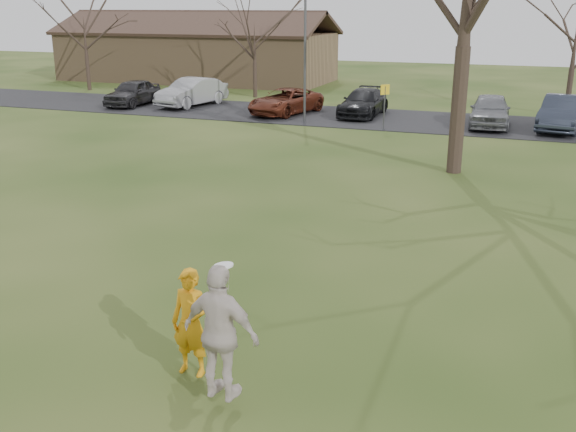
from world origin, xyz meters
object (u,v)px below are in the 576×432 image
(player_defender, at_px, (191,323))
(car_5, at_px, (562,113))
(lamp_post, at_px, (305,39))
(catching_play, at_px, (221,333))
(car_3, at_px, (363,103))
(car_1, at_px, (192,92))
(car_2, at_px, (286,101))
(building, at_px, (197,54))
(car_0, at_px, (133,92))
(car_4, at_px, (490,110))

(player_defender, xyz_separation_m, car_5, (5.86, 24.30, -0.04))
(lamp_post, bearing_deg, catching_play, -73.80)
(car_3, bearing_deg, car_5, -4.59)
(car_3, distance_m, lamp_post, 4.97)
(car_1, bearing_deg, car_2, 4.08)
(player_defender, relative_size, car_1, 0.37)
(car_5, distance_m, lamp_post, 12.24)
(building, bearing_deg, car_0, -77.58)
(car_5, bearing_deg, player_defender, -95.06)
(car_2, distance_m, car_4, 10.29)
(car_0, xyz_separation_m, car_1, (3.28, 0.93, 0.05))
(car_0, distance_m, car_5, 22.68)
(car_2, bearing_deg, car_1, -173.81)
(car_5, distance_m, building, 28.91)
(player_defender, distance_m, building, 42.52)
(car_1, bearing_deg, car_3, 12.14)
(car_1, bearing_deg, player_defender, -49.69)
(car_3, distance_m, building, 20.41)
(car_0, height_order, catching_play, catching_play)
(player_defender, height_order, car_2, player_defender)
(car_3, distance_m, car_4, 6.42)
(player_defender, xyz_separation_m, car_2, (-7.58, 24.36, -0.17))
(car_2, height_order, car_5, car_5)
(player_defender, bearing_deg, lamp_post, 105.36)
(player_defender, bearing_deg, car_1, 119.02)
(building, bearing_deg, car_5, -27.49)
(car_3, height_order, building, building)
(car_4, distance_m, lamp_post, 9.27)
(car_1, xyz_separation_m, car_4, (16.25, -1.05, -0.02))
(car_4, bearing_deg, player_defender, -99.32)
(player_defender, bearing_deg, car_4, 84.37)
(car_2, height_order, building, building)
(car_2, height_order, lamp_post, lamp_post)
(car_0, relative_size, building, 0.21)
(player_defender, relative_size, lamp_post, 0.27)
(car_5, bearing_deg, lamp_post, -160.96)
(car_1, distance_m, building, 13.96)
(player_defender, height_order, car_1, player_defender)
(car_0, height_order, car_4, car_4)
(player_defender, relative_size, car_3, 0.38)
(car_1, xyz_separation_m, car_5, (19.40, -0.90, 0.00))
(car_2, distance_m, building, 18.06)
(car_2, relative_size, building, 0.23)
(car_0, bearing_deg, building, 99.66)
(player_defender, relative_size, car_4, 0.39)
(car_1, relative_size, car_5, 0.99)
(catching_play, bearing_deg, car_3, 99.84)
(catching_play, relative_size, lamp_post, 0.32)
(car_3, height_order, lamp_post, lamp_post)
(car_0, height_order, car_1, car_1)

